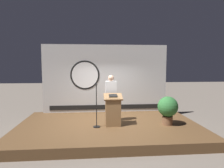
{
  "coord_description": "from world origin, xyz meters",
  "views": [
    {
      "loc": [
        -0.47,
        -6.84,
        2.39
      ],
      "look_at": [
        0.14,
        0.19,
        1.71
      ],
      "focal_mm": 31.31,
      "sensor_mm": 36.0,
      "label": 1
    }
  ],
  "objects": [
    {
      "name": "podium",
      "position": [
        0.14,
        -0.21,
        0.83
      ],
      "size": [
        0.64,
        0.49,
        1.11
      ],
      "color": "olive",
      "rests_on": "stage_platform"
    },
    {
      "name": "speaker_person",
      "position": [
        0.11,
        0.27,
        1.19
      ],
      "size": [
        0.4,
        0.26,
        1.73
      ],
      "color": "black",
      "rests_on": "stage_platform"
    },
    {
      "name": "ground_plane",
      "position": [
        0.0,
        0.0,
        0.0
      ],
      "size": [
        40.0,
        40.0,
        0.0
      ],
      "primitive_type": "plane",
      "color": "#6B6056"
    },
    {
      "name": "banner_display",
      "position": [
        -0.03,
        1.85,
        1.79
      ],
      "size": [
        5.5,
        0.12,
        2.99
      ],
      "color": "silver",
      "rests_on": "stage_platform"
    },
    {
      "name": "microphone_stand",
      "position": [
        -0.43,
        -0.31,
        0.81
      ],
      "size": [
        0.24,
        0.52,
        1.46
      ],
      "color": "black",
      "rests_on": "stage_platform"
    },
    {
      "name": "potted_plant",
      "position": [
        2.07,
        -0.29,
        0.9
      ],
      "size": [
        0.71,
        0.71,
        1.0
      ],
      "color": "brown",
      "rests_on": "stage_platform"
    },
    {
      "name": "stage_platform",
      "position": [
        0.0,
        0.0,
        0.15
      ],
      "size": [
        6.4,
        4.0,
        0.3
      ],
      "primitive_type": "cube",
      "color": "brown",
      "rests_on": "ground"
    }
  ]
}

